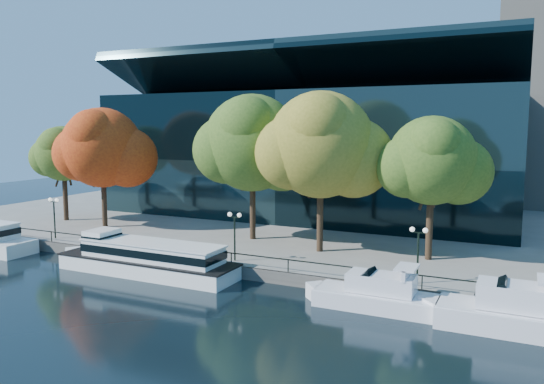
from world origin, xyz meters
The scene contains 15 objects.
ground centered at (0.00, 0.00, 0.00)m, with size 160.00×160.00×0.00m, color black.
promenade centered at (0.00, 36.38, 0.50)m, with size 90.00×67.08×1.00m.
railing centered at (0.00, 3.25, 1.94)m, with size 88.20×0.08×0.99m.
convention_building centered at (-4.00, 31.79, 8.51)m, with size 50.00×24.57×21.43m.
tour_boat centered at (-7.06, 0.94, 1.40)m, with size 17.38×3.88×3.30m.
cruiser_near centered at (12.82, 0.82, 0.97)m, with size 10.79×2.78×3.13m.
cruiser_far centered at (21.00, 0.36, 1.17)m, with size 11.32×3.14×3.70m.
tree_0 centered at (-27.69, 12.44, 8.73)m, with size 8.03×6.58×11.10m.
tree_1 centered at (-20.48, 11.16, 9.56)m, with size 10.84×8.89×13.08m.
tree_2 centered at (-2.82, 12.67, 10.25)m, with size 11.77×9.65×14.16m.
tree_3 centered at (4.99, 10.60, 10.26)m, with size 11.67×9.57×14.13m.
tree_4 centered at (14.18, 11.79, 9.11)m, with size 9.14×7.49×11.93m.
lamp_0 centered at (-20.87, 4.50, 3.98)m, with size 1.26×0.36×4.03m.
lamp_1 centered at (-0.38, 4.50, 3.98)m, with size 1.26×0.36×4.03m.
lamp_2 centered at (14.44, 4.50, 3.98)m, with size 1.26×0.36×4.03m.
Camera 1 is at (20.88, -32.85, 12.08)m, focal length 35.00 mm.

